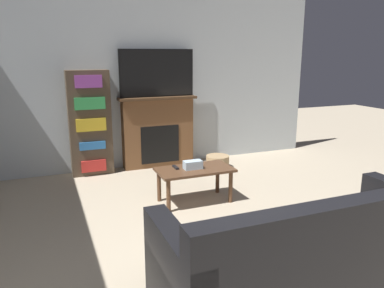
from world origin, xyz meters
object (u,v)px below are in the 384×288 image
Objects in this scene: tv at (157,73)px; coffee_table at (195,173)px; fireplace at (158,131)px; storage_basket at (218,162)px; bookshelf at (90,123)px; couch at (311,259)px.

coffee_table is at bearing -91.41° from tv.
storage_basket is at bearing -29.72° from fireplace.
storage_basket is (0.88, 1.17, -0.26)m from coffee_table.
bookshelf is at bearing 121.92° from coffee_table.
storage_basket is at bearing 53.09° from coffee_table.
coffee_table is 2.48× the size of storage_basket.
couch is 1.45× the size of bookshelf.
fireplace is 1.07m from storage_basket.
bookshelf is 4.20× the size of storage_basket.
tv reaches higher than storage_basket.
fireplace is 0.79× the size of bookshelf.
storage_basket is (1.88, -0.45, -0.68)m from bookshelf.
fireplace reaches higher than couch.
fireplace is 0.92m from tv.
tv is 1.97m from coffee_table.
couch is at bearing -103.77° from storage_basket.
storage_basket is at bearing -28.68° from tv.
tv is 0.76× the size of bookshelf.
coffee_table is (-0.04, -1.64, -0.20)m from fireplace.
fireplace is 1.34× the size of coffee_table.
couch is at bearing -87.38° from coffee_table.
bookshelf is (-1.05, -0.02, 0.21)m from fireplace.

